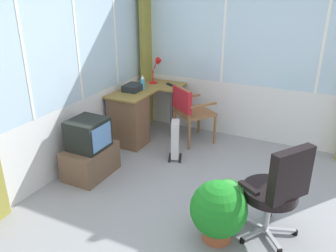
{
  "coord_description": "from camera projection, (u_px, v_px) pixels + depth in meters",
  "views": [
    {
      "loc": [
        -2.82,
        -0.83,
        2.17
      ],
      "look_at": [
        0.35,
        0.74,
        0.71
      ],
      "focal_mm": 36.2,
      "sensor_mm": 36.0,
      "label": 1
    }
  ],
  "objects": [
    {
      "name": "spray_bottle",
      "position": [
        143.0,
        82.0,
        4.96
      ],
      "size": [
        0.06,
        0.06,
        0.22
      ],
      "color": "#3AA6DD",
      "rests_on": "desk"
    },
    {
      "name": "ground",
      "position": [
        217.0,
        215.0,
        3.52
      ],
      "size": [
        5.0,
        4.97,
        0.06
      ],
      "primitive_type": "cube",
      "color": "gray"
    },
    {
      "name": "wooden_armchair",
      "position": [
        188.0,
        107.0,
        4.88
      ],
      "size": [
        0.67,
        0.67,
        0.85
      ],
      "color": "#8E5E38",
      "rests_on": "ground"
    },
    {
      "name": "potted_plant",
      "position": [
        220.0,
        208.0,
        3.03
      ],
      "size": [
        0.52,
        0.52,
        0.59
      ],
      "color": "#A45230",
      "rests_on": "ground"
    },
    {
      "name": "office_chair",
      "position": [
        278.0,
        187.0,
        2.95
      ],
      "size": [
        0.61,
        0.6,
        0.96
      ],
      "color": "#B7B7BF",
      "rests_on": "ground"
    },
    {
      "name": "tv_remote",
      "position": [
        170.0,
        85.0,
        5.2
      ],
      "size": [
        0.12,
        0.15,
        0.02
      ],
      "primitive_type": "cube",
      "rotation": [
        0.0,
        0.0,
        -0.58
      ],
      "color": "black",
      "rests_on": "desk"
    },
    {
      "name": "desk_lamp",
      "position": [
        158.0,
        66.0,
        5.27
      ],
      "size": [
        0.23,
        0.2,
        0.41
      ],
      "color": "red",
      "rests_on": "desk"
    },
    {
      "name": "curtain_corner",
      "position": [
        147.0,
        45.0,
        5.35
      ],
      "size": [
        0.32,
        0.07,
        2.62
      ],
      "primitive_type": "cube",
      "rotation": [
        0.0,
        0.0,
        0.01
      ],
      "color": "olive",
      "rests_on": "ground"
    },
    {
      "name": "tv_on_stand",
      "position": [
        90.0,
        151.0,
        4.1
      ],
      "size": [
        0.64,
        0.44,
        0.73
      ],
      "color": "brown",
      "rests_on": "ground"
    },
    {
      "name": "space_heater",
      "position": [
        175.0,
        139.0,
        4.51
      ],
      "size": [
        0.29,
        0.24,
        0.55
      ],
      "color": "silver",
      "rests_on": "ground"
    },
    {
      "name": "east_window_panel",
      "position": [
        270.0,
        50.0,
        4.66
      ],
      "size": [
        0.07,
        3.97,
        2.72
      ],
      "color": "silver",
      "rests_on": "ground"
    },
    {
      "name": "paper_tray",
      "position": [
        133.0,
        88.0,
        4.93
      ],
      "size": [
        0.31,
        0.24,
        0.09
      ],
      "primitive_type": "cube",
      "rotation": [
        0.0,
        0.0,
        0.04
      ],
      "color": "#212629",
      "rests_on": "desk"
    },
    {
      "name": "desk",
      "position": [
        131.0,
        117.0,
        4.91
      ],
      "size": [
        1.21,
        0.76,
        0.76
      ],
      "color": "olive",
      "rests_on": "ground"
    },
    {
      "name": "north_window_panel",
      "position": [
        53.0,
        64.0,
        3.81
      ],
      "size": [
        4.0,
        0.07,
        2.72
      ],
      "color": "silver",
      "rests_on": "ground"
    }
  ]
}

